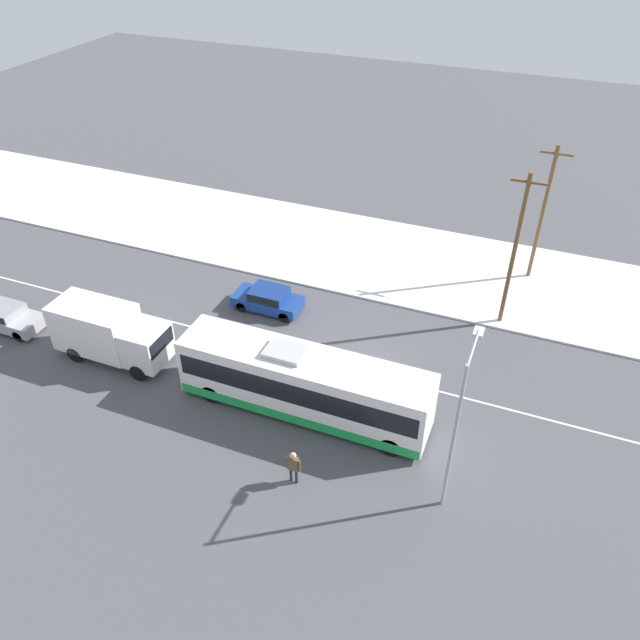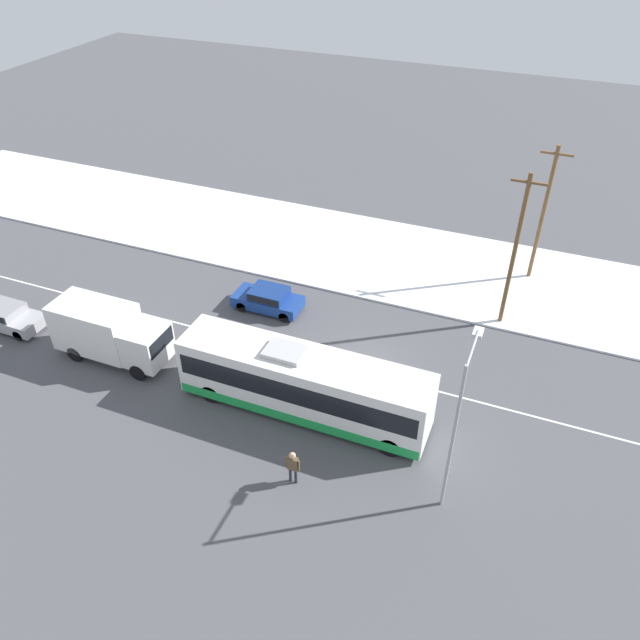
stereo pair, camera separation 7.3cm
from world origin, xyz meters
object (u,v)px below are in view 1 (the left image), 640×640
Objects in this scene: utility_pole_roadside at (515,250)px; city_bus at (304,384)px; utility_pole_snowlot at (543,212)px; streetlamp at (460,413)px; box_truck at (109,332)px; sedan_car at (268,298)px; pedestrian_at_stop at (293,464)px; parked_car_near_truck at (2,315)px.

city_bus is at bearing -125.37° from utility_pole_roadside.
streetlamp is at bearing -93.50° from utility_pole_snowlot.
city_bus is 8.30m from streetlamp.
streetlamp is 0.83× the size of utility_pole_roadside.
city_bus is at bearing 162.21° from streetlamp.
box_truck is at bearing -179.45° from city_bus.
utility_pole_roadside reaches higher than box_truck.
sedan_car is (5.70, 6.98, -0.92)m from box_truck.
city_bus is 4.36m from pedestrian_at_stop.
streetlamp is (7.36, -2.36, 3.03)m from city_bus.
utility_pole_roadside is at bearing -99.43° from utility_pole_snowlot.
utility_pole_roadside is at bearing 66.94° from pedestrian_at_stop.
parked_car_near_truck is at bearing 28.09° from sedan_car.
streetlamp is (18.27, -2.26, 3.04)m from box_truck.
sedan_car is at bearing -145.84° from utility_pole_snowlot.
box_truck reaches higher than sedan_car.
box_truck is (-10.91, -0.10, -0.01)m from city_bus.
streetlamp reaches higher than box_truck.
utility_pole_snowlot is (7.21, 20.30, 3.41)m from pedestrian_at_stop.
sedan_car is at bearing 127.14° from city_bus.
city_bus is 13.43m from utility_pole_roadside.
utility_pole_snowlot is at bearing 62.31° from city_bus.
box_truck is 18.66m from streetlamp.
utility_pole_roadside is at bearing 89.04° from streetlamp.
pedestrian_at_stop reaches higher than sedan_car.
city_bus is 1.33× the size of utility_pole_roadside.
box_truck is 9.06m from sedan_car.
utility_pole_snowlot is at bearing 80.57° from utility_pole_roadside.
box_truck is 0.68× the size of utility_pole_roadside.
streetlamp reaches higher than parked_car_near_truck.
city_bus is at bearing 127.14° from sedan_car.
city_bus is 10.91m from box_truck.
city_bus is 1.61× the size of streetlamp.
box_truck is at bearing -149.77° from utility_pole_roadside.
utility_pole_roadside is (0.22, 13.03, -0.00)m from streetlamp.
utility_pole_roadside is at bearing 22.62° from parked_car_near_truck.
pedestrian_at_stop is 0.20× the size of utility_pole_roadside.
box_truck reaches higher than parked_car_near_truck.
parked_car_near_truck is at bearing -148.71° from utility_pole_snowlot.
box_truck is at bearing 0.18° from parked_car_near_truck.
parked_car_near_truck is at bearing -179.60° from city_bus.
city_bus is at bearing 0.55° from box_truck.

